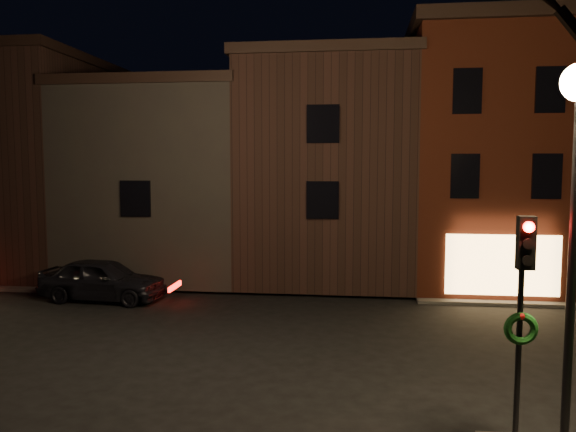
% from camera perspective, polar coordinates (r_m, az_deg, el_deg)
% --- Properties ---
extents(ground, '(120.00, 120.00, 0.00)m').
position_cam_1_polar(ground, '(16.36, -3.15, -12.67)').
color(ground, black).
rests_on(ground, ground).
extents(sidewalk_far_left, '(30.00, 30.00, 0.12)m').
position_cam_1_polar(sidewalk_far_left, '(42.33, -25.56, -2.02)').
color(sidewalk_far_left, '#2D2B28').
rests_on(sidewalk_far_left, ground).
extents(corner_building, '(6.50, 8.50, 10.50)m').
position_cam_1_polar(corner_building, '(25.34, 19.06, 5.79)').
color(corner_building, '#43160C').
rests_on(corner_building, ground).
extents(row_building_a, '(7.30, 10.30, 9.40)m').
position_cam_1_polar(row_building_a, '(25.85, 4.25, 4.79)').
color(row_building_a, black).
rests_on(row_building_a, ground).
extents(row_building_b, '(7.80, 10.30, 8.40)m').
position_cam_1_polar(row_building_b, '(27.20, -11.23, 3.67)').
color(row_building_b, black).
rests_on(row_building_b, ground).
extents(row_building_c, '(7.30, 10.30, 9.90)m').
position_cam_1_polar(row_building_c, '(30.26, -24.45, 4.87)').
color(row_building_c, black).
rests_on(row_building_c, ground).
extents(traffic_signal, '(0.58, 0.38, 4.05)m').
position_cam_1_polar(traffic_signal, '(10.44, 22.73, -7.44)').
color(traffic_signal, black).
rests_on(traffic_signal, sidewalk_near_right).
extents(parked_car_a, '(4.76, 2.20, 1.58)m').
position_cam_1_polar(parked_car_a, '(22.02, -18.31, -6.13)').
color(parked_car_a, black).
rests_on(parked_car_a, ground).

